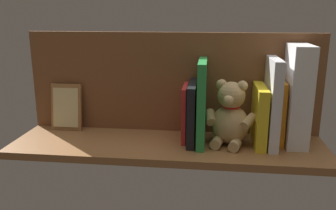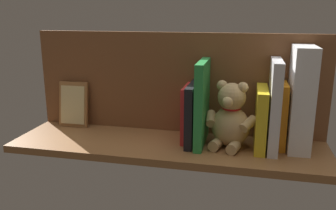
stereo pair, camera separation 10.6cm
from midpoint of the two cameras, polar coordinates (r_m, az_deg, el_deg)
ground_plane at (r=109.85cm, az=-2.78°, el=-6.54°), size 94.91×27.74×2.20cm
shelf_back_panel at (r=115.99cm, az=-1.92°, el=3.56°), size 94.91×1.50×32.47cm
dictionary_thick_white at (r=108.83cm, az=17.43°, el=1.38°), size 6.08×13.87×29.73cm
book_0 at (r=110.50cm, az=14.85°, el=-1.13°), size 2.01×11.82×18.94cm
book_1 at (r=106.91cm, az=13.66°, el=0.36°), size 2.80×16.69×25.93cm
book_2 at (r=107.71cm, az=11.73°, el=-1.69°), size 3.04×16.52×17.71cm
teddy_bear at (r=106.27cm, az=7.16°, el=-1.85°), size 15.37×14.41×19.57cm
book_3 at (r=106.00cm, az=2.61°, el=0.41°), size 2.42×17.72×25.07cm
book_4 at (r=107.60cm, az=1.09°, el=-1.26°), size 2.40×16.78×18.19cm
book_5 at (r=109.80cm, az=-0.01°, el=-1.23°), size 1.29×13.01×17.03cm
picture_frame_leaning at (r=125.22cm, az=-18.33°, el=-0.36°), size 10.28×3.72×15.59cm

